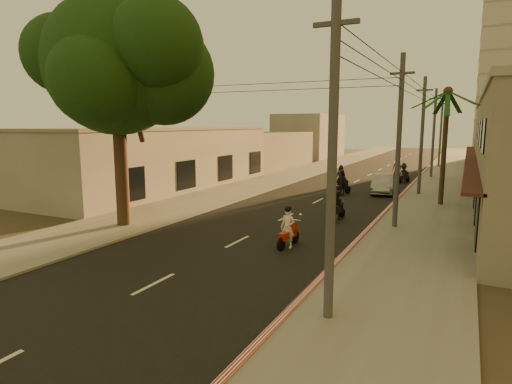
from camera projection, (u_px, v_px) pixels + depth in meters
ground at (215, 253)px, 18.31m from camera, size 160.00×160.00×0.00m
road at (340, 190)px, 36.01m from camera, size 10.00×140.00×0.02m
sidewalk_right at (436, 196)px, 32.72m from camera, size 5.00×140.00×0.12m
sidewalk_left at (260, 184)px, 39.29m from camera, size 5.00×140.00×0.12m
curb_stripe at (394, 203)px, 29.34m from camera, size 0.20×60.00×0.20m
left_building at (161, 158)px, 36.41m from camera, size 8.20×24.20×5.20m
broadleaf_tree at (124, 65)px, 21.77m from camera, size 9.60×8.70×12.10m
palm_tree at (448, 98)px, 27.84m from camera, size 5.00×5.00×8.20m
utility_poles at (423, 110)px, 32.27m from camera, size 1.20×48.26×9.00m
filler_right at (510, 145)px, 51.54m from camera, size 8.00×14.00×6.00m
filler_left_near at (262, 150)px, 54.19m from camera, size 8.00×14.00×4.40m
filler_left_far at (309, 136)px, 69.92m from camera, size 8.00×14.00×7.00m
scooter_red at (288, 229)px, 19.04m from camera, size 0.80×1.98×1.95m
scooter_mid_a at (337, 206)px, 24.60m from camera, size 1.07×1.74×1.73m
scooter_mid_b at (342, 184)px, 33.19m from camera, size 1.42×1.91×2.00m
scooter_far_a at (341, 177)px, 37.51m from camera, size 0.94×1.98×1.95m
scooter_far_b at (404, 174)px, 39.86m from camera, size 1.67×1.82×1.92m
parked_car at (382, 184)px, 34.02m from camera, size 2.96×5.07×1.52m
scooter_far_c at (397, 168)px, 45.07m from camera, size 0.95×2.01×1.98m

